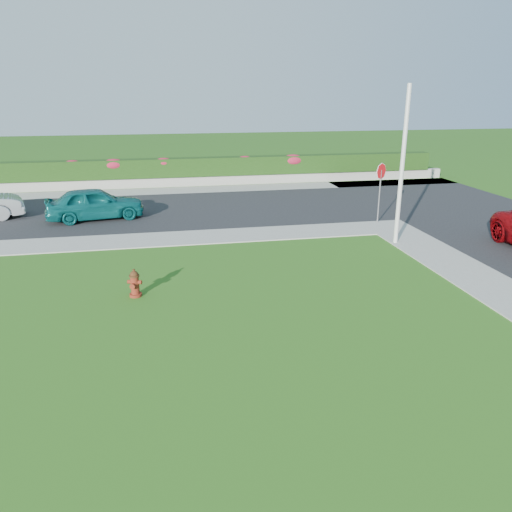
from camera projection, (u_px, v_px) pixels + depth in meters
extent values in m
plane|color=black|center=(282.00, 339.00, 11.85)|extent=(120.00, 120.00, 0.00)
cube|color=black|center=(111.00, 213.00, 23.96)|extent=(26.00, 8.00, 0.04)
cube|color=gray|center=(73.00, 244.00, 19.12)|extent=(24.00, 2.00, 0.04)
cube|color=gray|center=(389.00, 227.00, 21.50)|extent=(2.00, 2.00, 0.04)
cube|color=gray|center=(188.00, 190.00, 29.35)|extent=(34.00, 2.00, 0.04)
cube|color=gray|center=(186.00, 181.00, 30.65)|extent=(34.00, 0.40, 0.60)
cube|color=black|center=(185.00, 167.00, 30.48)|extent=(32.00, 0.90, 1.10)
cylinder|color=#4D110C|center=(136.00, 295.00, 14.32)|extent=(0.35, 0.35, 0.08)
cylinder|color=#4D110C|center=(135.00, 285.00, 14.23)|extent=(0.24, 0.24, 0.54)
cylinder|color=black|center=(134.00, 276.00, 14.14)|extent=(0.29, 0.29, 0.05)
sphere|color=black|center=(134.00, 275.00, 14.13)|extent=(0.24, 0.24, 0.24)
cylinder|color=black|center=(134.00, 270.00, 14.09)|extent=(0.07, 0.07, 0.07)
cylinder|color=#4D110C|center=(129.00, 282.00, 14.22)|extent=(0.13, 0.14, 0.11)
cylinder|color=#4D110C|center=(140.00, 282.00, 14.18)|extent=(0.13, 0.14, 0.11)
cylinder|color=#4D110C|center=(133.00, 286.00, 14.07)|extent=(0.19, 0.17, 0.16)
imported|color=#0B585A|center=(95.00, 203.00, 22.51)|extent=(4.51, 2.46, 1.46)
cylinder|color=silver|center=(402.00, 167.00, 18.36)|extent=(0.16, 0.16, 5.86)
cylinder|color=slate|center=(379.00, 197.00, 21.80)|extent=(0.06, 0.06, 2.36)
cylinder|color=red|center=(381.00, 171.00, 21.44)|extent=(0.59, 0.40, 0.69)
cylinder|color=white|center=(381.00, 171.00, 21.44)|extent=(0.62, 0.41, 0.73)
ellipsoid|color=#BC203F|center=(73.00, 165.00, 29.09)|extent=(1.07, 0.69, 0.54)
ellipsoid|color=#BC203F|center=(114.00, 165.00, 29.53)|extent=(1.33, 0.86, 0.67)
ellipsoid|color=#BC203F|center=(164.00, 163.00, 30.05)|extent=(1.15, 0.74, 0.57)
ellipsoid|color=#BC203F|center=(245.00, 160.00, 30.95)|extent=(1.04, 0.67, 0.52)
ellipsoid|color=#BC203F|center=(293.00, 160.00, 31.54)|extent=(1.41, 0.91, 0.71)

